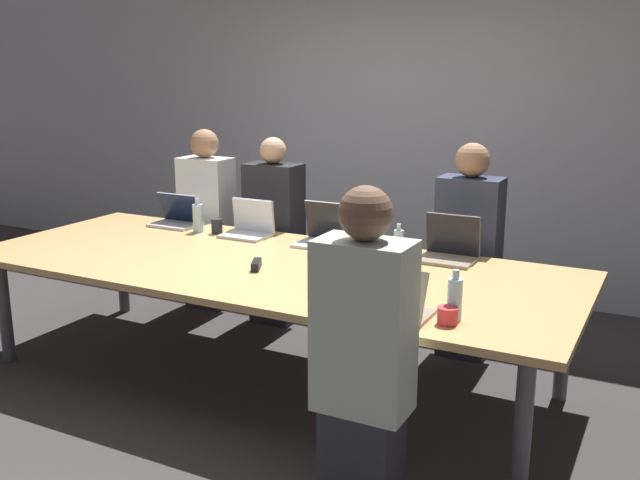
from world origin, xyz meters
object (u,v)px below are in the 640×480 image
at_px(person_near_right, 363,356).
at_px(laptop_far_midleft, 249,225).
at_px(person_far_left, 207,222).
at_px(laptop_far_left, 177,216).
at_px(bottle_far_left, 198,217).
at_px(cup_near_right, 448,316).
at_px(cup_far_midleft, 217,226).
at_px(laptop_near_right, 390,303).
at_px(person_far_right, 468,255).
at_px(stapler, 256,265).
at_px(bottle_far_right, 399,244).
at_px(bottle_near_right, 455,298).
at_px(person_far_midleft, 274,235).
at_px(laptop_far_center, 326,233).
at_px(laptop_far_right, 450,247).

bearing_deg(person_near_right, laptop_far_midleft, -43.94).
bearing_deg(person_far_left, laptop_far_left, -86.43).
distance_m(laptop_far_midleft, bottle_far_left, 0.39).
xyz_separation_m(person_near_right, cup_near_right, (0.23, 0.40, 0.09)).
relative_size(cup_far_midleft, laptop_far_left, 0.30).
bearing_deg(laptop_near_right, laptop_far_left, -27.67).
relative_size(cup_far_midleft, bottle_far_left, 0.43).
distance_m(cup_far_midleft, cup_near_right, 2.21).
relative_size(person_far_right, laptop_far_left, 4.10).
distance_m(laptop_near_right, cup_near_right, 0.27).
distance_m(laptop_far_midleft, person_far_left, 0.81).
distance_m(laptop_far_left, stapler, 1.34).
relative_size(laptop_near_right, cup_near_right, 3.85).
relative_size(person_far_right, stapler, 9.12).
height_order(bottle_far_right, bottle_near_right, bottle_near_right).
height_order(person_far_left, person_near_right, person_near_right).
distance_m(laptop_near_right, stapler, 1.06).
bearing_deg(person_far_midleft, cup_far_midleft, -117.05).
bearing_deg(laptop_near_right, bottle_near_right, -159.01).
bearing_deg(laptop_far_center, laptop_far_midleft, -178.23).
bearing_deg(cup_far_midleft, person_far_right, 15.04).
height_order(cup_near_right, bottle_near_right, bottle_near_right).
bearing_deg(bottle_far_left, laptop_far_center, 4.89).
height_order(bottle_far_left, person_near_right, person_near_right).
bearing_deg(cup_near_right, bottle_far_left, 155.23).
distance_m(cup_far_midleft, person_far_left, 0.65).
bearing_deg(laptop_far_right, laptop_far_center, -179.42).
relative_size(laptop_near_right, person_near_right, 0.26).
bearing_deg(laptop_near_right, cup_far_midleft, -31.17).
height_order(laptop_near_right, stapler, laptop_near_right).
bearing_deg(laptop_far_center, person_far_right, 24.44).
relative_size(bottle_far_left, person_near_right, 0.17).
relative_size(cup_far_midleft, cup_near_right, 1.10).
height_order(bottle_far_left, cup_near_right, bottle_far_left).
bearing_deg(bottle_far_right, laptop_near_right, -70.81).
bearing_deg(laptop_far_right, laptop_far_left, 179.86).
xyz_separation_m(laptop_far_midleft, person_near_right, (1.50, -1.45, -0.12)).
xyz_separation_m(laptop_far_center, person_near_right, (0.92, -1.46, -0.13)).
bearing_deg(bottle_far_left, stapler, -35.21).
xyz_separation_m(person_near_right, bottle_near_right, (0.24, 0.47, 0.15)).
bearing_deg(person_far_midleft, bottle_far_left, -129.40).
distance_m(laptop_far_center, laptop_near_right, 1.41).
bearing_deg(cup_far_midleft, laptop_near_right, -31.17).
xyz_separation_m(person_far_right, stapler, (-0.93, -1.08, 0.08)).
bearing_deg(laptop_far_left, person_near_right, -34.52).
height_order(laptop_far_right, bottle_near_right, laptop_far_right).
height_order(laptop_far_midleft, person_far_left, person_far_left).
relative_size(laptop_far_center, bottle_near_right, 1.40).
distance_m(laptop_far_center, bottle_far_left, 0.97).
bearing_deg(laptop_far_center, laptop_far_left, 179.38).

